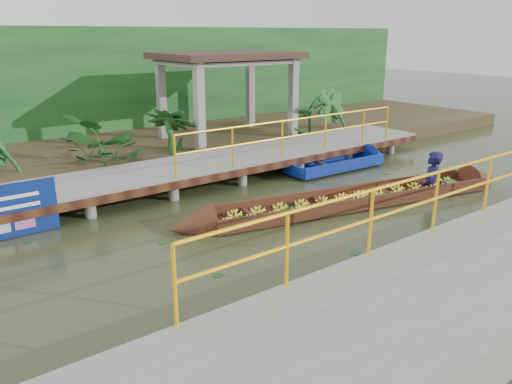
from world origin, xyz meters
TOP-DOWN VIEW (x-y plane):
  - ground at (0.00, 0.00)m, footprint 80.00×80.00m
  - land_strip at (0.00, 7.50)m, footprint 30.00×8.00m
  - far_dock at (0.02, 3.43)m, footprint 16.00×2.06m
  - near_dock at (1.00, -4.20)m, footprint 18.00×2.40m
  - pavilion at (3.00, 6.30)m, footprint 4.40×3.00m
  - foliage_backdrop at (0.00, 10.00)m, footprint 30.00×0.80m
  - vendor_boat at (2.68, -0.27)m, footprint 8.82×2.68m
  - moored_blue_boat at (4.84, 2.27)m, footprint 3.62×1.07m
  - tropical_plants at (0.24, 5.30)m, footprint 14.20×1.20m

SIDE VIEW (x-z plane):
  - ground at x=0.00m, z-range 0.00..0.00m
  - moored_blue_boat at x=4.84m, z-range -0.27..0.58m
  - land_strip at x=0.00m, z-range 0.00..0.45m
  - near_dock at x=1.00m, z-range -0.56..1.16m
  - vendor_boat at x=2.68m, z-range -0.83..1.48m
  - far_dock at x=0.02m, z-range -0.35..1.30m
  - tropical_plants at x=0.24m, z-range 0.45..1.94m
  - foliage_backdrop at x=0.00m, z-range 0.00..4.00m
  - pavilion at x=3.00m, z-range 1.32..4.32m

